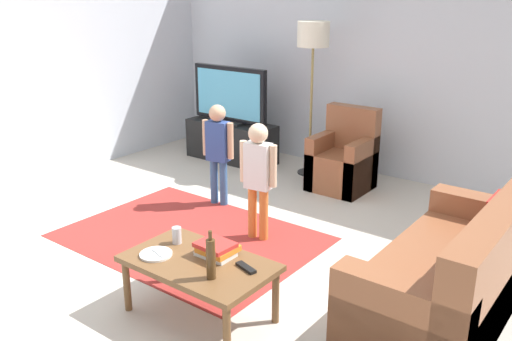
{
  "coord_description": "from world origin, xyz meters",
  "views": [
    {
      "loc": [
        2.68,
        -2.92,
        2.14
      ],
      "look_at": [
        0.0,
        0.6,
        0.65
      ],
      "focal_mm": 38.36,
      "sensor_mm": 36.0,
      "label": 1
    }
  ],
  "objects": [
    {
      "name": "ground",
      "position": [
        0.0,
        0.0,
        0.0
      ],
      "size": [
        7.8,
        7.8,
        0.0
      ],
      "primitive_type": "plane",
      "color": "beige"
    },
    {
      "name": "wall_back",
      "position": [
        0.0,
        3.0,
        1.35
      ],
      "size": [
        6.0,
        0.12,
        2.7
      ],
      "primitive_type": "cube",
      "color": "silver",
      "rests_on": "ground"
    },
    {
      "name": "area_rug",
      "position": [
        -0.5,
        0.28,
        0.0
      ],
      "size": [
        2.2,
        1.6,
        0.01
      ],
      "primitive_type": "cube",
      "color": "#9E2D28",
      "rests_on": "ground"
    },
    {
      "name": "tv_stand",
      "position": [
        -1.69,
        2.3,
        0.24
      ],
      "size": [
        1.2,
        0.44,
        0.5
      ],
      "color": "black",
      "rests_on": "ground"
    },
    {
      "name": "tv",
      "position": [
        -1.69,
        2.28,
        0.85
      ],
      "size": [
        1.1,
        0.28,
        0.71
      ],
      "color": "black",
      "rests_on": "tv_stand"
    },
    {
      "name": "couch",
      "position": [
        1.8,
        0.48,
        0.29
      ],
      "size": [
        0.8,
        1.8,
        0.86
      ],
      "color": "brown",
      "rests_on": "ground"
    },
    {
      "name": "armchair",
      "position": [
        -0.03,
        2.26,
        0.3
      ],
      "size": [
        0.6,
        0.6,
        0.9
      ],
      "color": "brown",
      "rests_on": "ground"
    },
    {
      "name": "floor_lamp",
      "position": [
        -0.6,
        2.45,
        1.54
      ],
      "size": [
        0.36,
        0.36,
        1.78
      ],
      "color": "#262626",
      "rests_on": "ground"
    },
    {
      "name": "child_near_tv",
      "position": [
        -0.82,
        1.05,
        0.63
      ],
      "size": [
        0.35,
        0.17,
        1.04
      ],
      "color": "#33598C",
      "rests_on": "ground"
    },
    {
      "name": "child_center",
      "position": [
        -0.01,
        0.64,
        0.63
      ],
      "size": [
        0.35,
        0.17,
        1.05
      ],
      "color": "orange",
      "rests_on": "ground"
    },
    {
      "name": "coffee_table",
      "position": [
        0.42,
        -0.57,
        0.37
      ],
      "size": [
        1.0,
        0.6,
        0.42
      ],
      "color": "brown",
      "rests_on": "ground"
    },
    {
      "name": "book_stack",
      "position": [
        0.47,
        -0.45,
        0.47
      ],
      "size": [
        0.25,
        0.23,
        0.1
      ],
      "color": "white",
      "rests_on": "coffee_table"
    },
    {
      "name": "bottle",
      "position": [
        0.64,
        -0.69,
        0.56
      ],
      "size": [
        0.06,
        0.06,
        0.32
      ],
      "color": "#4C3319",
      "rests_on": "coffee_table"
    },
    {
      "name": "tv_remote",
      "position": [
        0.74,
        -0.47,
        0.43
      ],
      "size": [
        0.18,
        0.09,
        0.02
      ],
      "primitive_type": "cube",
      "rotation": [
        0.0,
        0.0,
        -0.29
      ],
      "color": "black",
      "rests_on": "coffee_table"
    },
    {
      "name": "soda_can",
      "position": [
        0.12,
        -0.47,
        0.48
      ],
      "size": [
        0.07,
        0.07,
        0.12
      ],
      "primitive_type": "cylinder",
      "color": "silver",
      "rests_on": "coffee_table"
    },
    {
      "name": "plate",
      "position": [
        0.14,
        -0.69,
        0.43
      ],
      "size": [
        0.22,
        0.22,
        0.02
      ],
      "color": "white",
      "rests_on": "coffee_table"
    }
  ]
}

